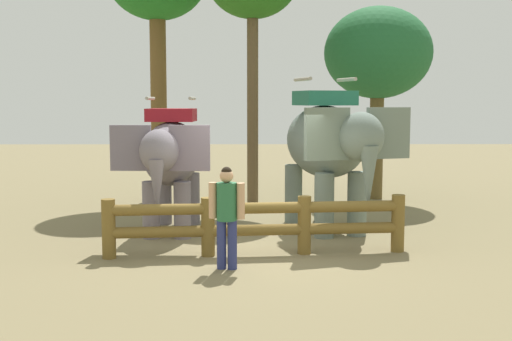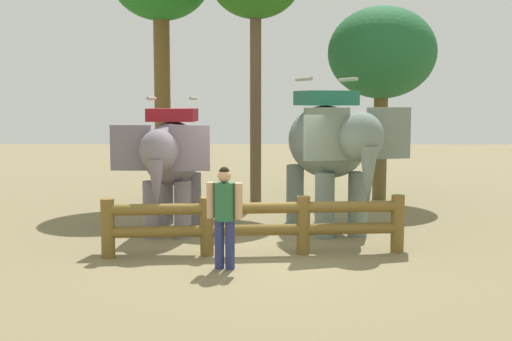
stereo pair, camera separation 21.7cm
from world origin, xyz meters
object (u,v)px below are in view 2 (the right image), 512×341
elephant_near_left (171,157)px  tourist_woman_in_black (224,210)px  log_fence (255,222)px  tree_far_left (382,54)px  elephant_center (330,145)px

elephant_near_left → tourist_woman_in_black: bearing=-66.9°
log_fence → tourist_woman_in_black: bearing=-116.6°
tourist_woman_in_black → tree_far_left: 9.21m
log_fence → elephant_near_left: elephant_near_left is taller
log_fence → tree_far_left: tree_far_left is taller
log_fence → tree_far_left: size_ratio=1.01×
tourist_woman_in_black → tree_far_left: size_ratio=0.32×
elephant_center → tourist_woman_in_black: size_ratio=2.29×
tourist_woman_in_black → tree_far_left: tree_far_left is taller
tree_far_left → elephant_near_left: bearing=-137.4°
log_fence → tourist_woman_in_black: tourist_woman_in_black is taller
log_fence → tree_far_left: 8.32m
elephant_near_left → elephant_center: size_ratio=0.85×
tourist_woman_in_black → tree_far_left: bearing=63.2°
log_fence → elephant_center: elephant_center is taller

